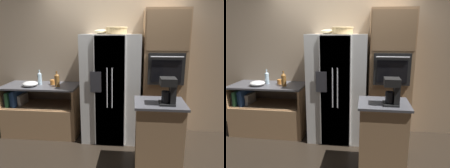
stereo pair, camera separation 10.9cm
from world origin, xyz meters
The scene contains 13 objects.
ground_plane centered at (0.00, 0.00, 0.00)m, with size 20.00×20.00×0.00m, color black.
wall_back centered at (0.00, 0.43, 1.40)m, with size 12.00×0.06×2.80m.
counter_left centered at (-1.30, 0.08, 0.33)m, with size 1.32×0.63×0.90m.
refrigerator centered at (-0.03, 0.04, 0.89)m, with size 0.95×0.73×1.78m.
wall_oven centered at (0.81, 0.06, 1.08)m, with size 0.65×0.73×2.16m.
island_counter centered at (0.67, -0.85, 0.48)m, with size 0.63×0.53×0.95m.
wicker_basket centered at (0.06, -0.03, 1.84)m, with size 0.34×0.34×0.11m.
fruit_bowl centered at (-0.20, 0.12, 1.82)m, with size 0.24×0.24×0.08m.
bottle_tall centered at (-1.32, 0.13, 1.02)m, with size 0.07×0.07×0.26m.
bottle_short centered at (-0.96, 0.00, 1.02)m, with size 0.08×0.08×0.27m.
mug centered at (-1.09, 0.13, 0.95)m, with size 0.12×0.08×0.09m.
mixing_bowl centered at (-1.43, -0.03, 0.95)m, with size 0.26×0.26×0.09m.
coffee_maker centered at (0.77, -0.93, 1.13)m, with size 0.19×0.19×0.33m.
Camera 1 is at (0.32, -3.52, 1.82)m, focal length 35.00 mm.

